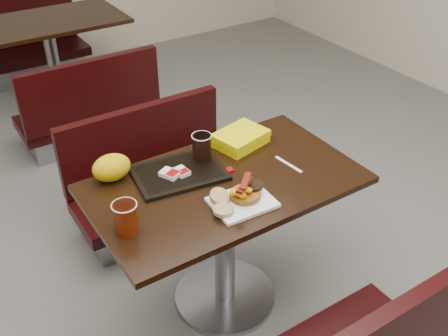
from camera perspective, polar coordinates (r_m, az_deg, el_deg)
floor at (r=2.84m, az=0.11°, el=-13.83°), size 6.00×7.00×0.01m
table_near at (r=2.57m, az=0.12°, el=-8.22°), size 1.20×0.70×0.75m
bench_near_n at (r=3.07m, az=-7.03°, el=-0.96°), size 1.00×0.46×0.72m
table_far at (r=4.66m, az=-17.90°, el=10.57°), size 1.20×0.70×0.75m
bench_far_s at (r=4.04m, az=-14.83°, el=7.28°), size 1.00×0.46×0.72m
bench_far_n at (r=5.30m, az=-20.23°, el=12.76°), size 1.00×0.46×0.72m
platter at (r=2.20m, az=1.99°, el=-3.73°), size 0.27×0.21×0.02m
pancake_stack at (r=2.21m, az=2.29°, el=-2.86°), size 0.16×0.16×0.03m
sausage_patty at (r=2.23m, az=3.21°, el=-1.89°), size 0.10×0.10×0.01m
scrambled_eggs at (r=2.17m, az=1.83°, el=-2.44°), size 0.11×0.10×0.05m
bacon_strips at (r=2.16m, az=2.23°, el=-1.75°), size 0.16×0.14×0.01m
muffin_bottom at (r=2.13m, az=-0.05°, el=-4.58°), size 0.11×0.11×0.02m
muffin_top at (r=2.19m, az=-0.50°, el=-3.08°), size 0.10×0.10×0.05m
coffee_cup_near at (r=2.07m, az=-10.57°, el=-5.34°), size 0.12×0.12×0.13m
fork at (r=2.22m, az=-0.57°, el=-3.56°), size 0.11×0.09×0.00m
knife at (r=2.46m, az=6.98°, el=0.40°), size 0.03×0.17×0.00m
condiment_syrup at (r=2.34m, az=-0.31°, el=-1.19°), size 0.05×0.04×0.01m
condiment_ketchup at (r=2.40m, az=0.44°, el=-0.26°), size 0.05×0.03×0.01m
tray at (r=2.38m, az=-4.90°, el=-0.52°), size 0.44×0.34×0.02m
hashbrown_sleeve_left at (r=2.34m, az=-5.88°, el=-0.62°), size 0.09×0.10×0.02m
hashbrown_sleeve_right at (r=2.36m, az=-4.62°, el=-0.39°), size 0.06×0.08×0.02m
coffee_cup_far at (r=2.43m, az=-2.41°, el=2.32°), size 0.09×0.09×0.12m
clamshell at (r=2.58m, az=1.80°, el=3.23°), size 0.28×0.23×0.07m
paper_bag at (r=2.37m, az=-12.07°, el=0.05°), size 0.21×0.18×0.12m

